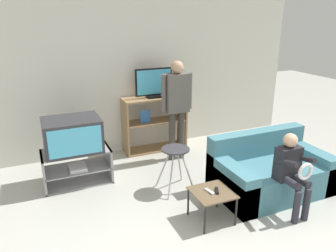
% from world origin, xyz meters
% --- Properties ---
extents(wall_back, '(6.40, 0.06, 2.60)m').
position_xyz_m(wall_back, '(0.00, 3.46, 1.30)').
color(wall_back, silver).
rests_on(wall_back, ground_plane).
extents(tv_stand, '(0.95, 0.49, 0.51)m').
position_xyz_m(tv_stand, '(-1.14, 2.48, 0.25)').
color(tv_stand, '#939399').
rests_on(tv_stand, ground_plane).
extents(television_main, '(0.77, 0.60, 0.47)m').
position_xyz_m(television_main, '(-1.16, 2.50, 0.74)').
color(television_main, '#2D2D33').
rests_on(television_main, tv_stand).
extents(media_shelf, '(1.12, 0.39, 0.97)m').
position_xyz_m(media_shelf, '(0.34, 3.20, 0.50)').
color(media_shelf, '#9E7A51').
rests_on(media_shelf, ground_plane).
extents(television_flat, '(0.66, 0.20, 0.50)m').
position_xyz_m(television_flat, '(0.34, 3.19, 1.21)').
color(television_flat, black).
rests_on(television_flat, media_shelf).
extents(folding_stool, '(0.42, 0.45, 0.63)m').
position_xyz_m(folding_stool, '(0.08, 1.73, 0.52)').
color(folding_stool, '#B7B7BC').
rests_on(folding_stool, ground_plane).
extents(snack_table, '(0.46, 0.46, 0.38)m').
position_xyz_m(snack_table, '(0.18, 0.91, 0.34)').
color(snack_table, brown).
rests_on(snack_table, ground_plane).
extents(remote_control_black, '(0.10, 0.15, 0.02)m').
position_xyz_m(remote_control_black, '(0.23, 0.89, 0.39)').
color(remote_control_black, black).
rests_on(remote_control_black, snack_table).
extents(remote_control_white, '(0.06, 0.15, 0.02)m').
position_xyz_m(remote_control_white, '(0.14, 0.91, 0.39)').
color(remote_control_white, silver).
rests_on(remote_control_white, snack_table).
extents(couch, '(1.54, 0.91, 0.78)m').
position_xyz_m(couch, '(1.26, 1.20, 0.27)').
color(couch, teal).
rests_on(couch, ground_plane).
extents(person_standing_adult, '(0.53, 0.20, 1.65)m').
position_xyz_m(person_standing_adult, '(0.54, 2.68, 1.01)').
color(person_standing_adult, '#3D3833').
rests_on(person_standing_adult, ground_plane).
extents(person_seated_child, '(0.33, 0.43, 1.01)m').
position_xyz_m(person_seated_child, '(1.13, 0.69, 0.60)').
color(person_seated_child, '#2D2D38').
rests_on(person_seated_child, ground_plane).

